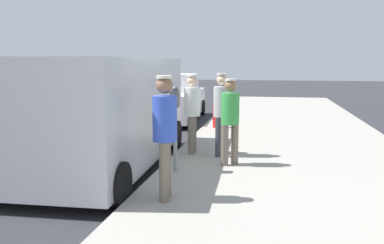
% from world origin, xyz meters
% --- Properties ---
extents(ground_plane, '(80.00, 80.00, 0.00)m').
position_xyz_m(ground_plane, '(0.00, 0.00, 0.00)').
color(ground_plane, '#2D2D33').
extents(sidewalk_slab, '(5.00, 32.00, 0.15)m').
position_xyz_m(sidewalk_slab, '(3.50, 0.00, 0.07)').
color(sidewalk_slab, '#9E998E').
rests_on(sidewalk_slab, ground).
extents(parking_meter_near, '(0.14, 0.18, 1.52)m').
position_xyz_m(parking_meter_near, '(1.35, 0.03, 1.18)').
color(parking_meter_near, gray).
rests_on(parking_meter_near, sidewalk_slab).
extents(pedestrian_in_green, '(0.34, 0.34, 1.62)m').
position_xyz_m(pedestrian_in_green, '(2.25, 0.70, 1.07)').
color(pedestrian_in_green, '#726656').
rests_on(pedestrian_in_green, sidewalk_slab).
extents(pedestrian_in_white, '(0.34, 0.36, 1.67)m').
position_xyz_m(pedestrian_in_white, '(1.36, 1.56, 1.10)').
color(pedestrian_in_white, '#726656').
rests_on(pedestrian_in_white, sidewalk_slab).
extents(pedestrian_in_blue, '(0.34, 0.36, 1.75)m').
position_xyz_m(pedestrian_in_blue, '(1.54, -1.40, 1.16)').
color(pedestrian_in_blue, '#726656').
rests_on(pedestrian_in_blue, sidewalk_slab).
extents(pedestrian_in_gray, '(0.34, 0.34, 1.70)m').
position_xyz_m(pedestrian_in_gray, '(2.01, 1.41, 1.13)').
color(pedestrian_in_gray, '#383D47').
rests_on(pedestrian_in_gray, sidewalk_slab).
extents(parked_van, '(2.27, 5.26, 2.15)m').
position_xyz_m(parked_van, '(-0.15, 0.51, 1.15)').
color(parked_van, '#BCBCC1').
rests_on(parked_van, ground).
extents(parked_sedan_ahead, '(2.08, 4.46, 1.65)m').
position_xyz_m(parked_sedan_ahead, '(-0.45, 7.20, 0.75)').
color(parked_sedan_ahead, white).
rests_on(parked_sedan_ahead, ground).
extents(fire_hydrant, '(0.24, 0.24, 0.86)m').
position_xyz_m(fire_hydrant, '(1.45, 5.01, 0.57)').
color(fire_hydrant, red).
rests_on(fire_hydrant, sidewalk_slab).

